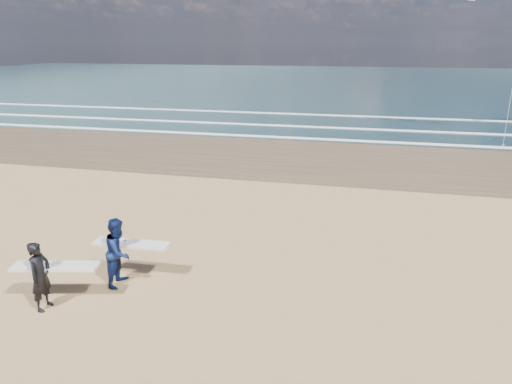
# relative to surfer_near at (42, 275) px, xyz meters

# --- Properties ---
(ocean) EXTENTS (220.00, 100.00, 0.02)m
(ocean) POSITION_rel_surfer_near_xyz_m (19.67, 72.18, -0.93)
(ocean) COLOR #182D35
(ocean) RESTS_ON ground
(surfer_near) EXTENTS (2.26, 1.20, 1.85)m
(surfer_near) POSITION_rel_surfer_near_xyz_m (0.00, 0.00, 0.00)
(surfer_near) COLOR black
(surfer_near) RESTS_ON ground
(surfer_far) EXTENTS (2.22, 1.14, 1.98)m
(surfer_far) POSITION_rel_surfer_near_xyz_m (1.28, 1.61, 0.05)
(surfer_far) COLOR #0C1743
(surfer_far) RESTS_ON ground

